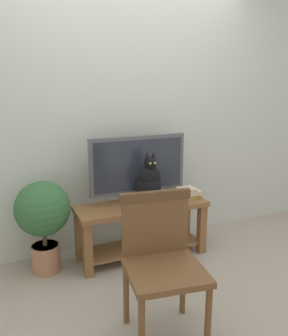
# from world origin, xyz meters

# --- Properties ---
(ground_plane) EXTENTS (12.00, 12.00, 0.00)m
(ground_plane) POSITION_xyz_m (0.00, 0.00, 0.00)
(ground_plane) COLOR gray
(back_wall) EXTENTS (7.00, 0.12, 2.80)m
(back_wall) POSITION_xyz_m (0.00, 0.89, 1.40)
(back_wall) COLOR #B7BCB2
(back_wall) RESTS_ON ground
(tv_stand) EXTENTS (1.20, 0.40, 0.52)m
(tv_stand) POSITION_xyz_m (0.01, 0.47, 0.35)
(tv_stand) COLOR brown
(tv_stand) RESTS_ON ground
(tv) EXTENTS (0.90, 0.20, 0.61)m
(tv) POSITION_xyz_m (0.01, 0.55, 0.84)
(tv) COLOR #4C4C51
(tv) RESTS_ON tv_stand
(media_box) EXTENTS (0.39, 0.24, 0.07)m
(media_box) POSITION_xyz_m (0.05, 0.41, 0.55)
(media_box) COLOR #ADADB2
(media_box) RESTS_ON tv_stand
(cat) EXTENTS (0.23, 0.28, 0.42)m
(cat) POSITION_xyz_m (0.05, 0.40, 0.74)
(cat) COLOR black
(cat) RESTS_ON media_box
(wooden_chair) EXTENTS (0.53, 0.53, 0.91)m
(wooden_chair) POSITION_xyz_m (-0.27, -0.50, 0.54)
(wooden_chair) COLOR brown
(wooden_chair) RESTS_ON ground
(book_stack) EXTENTS (0.24, 0.17, 0.10)m
(book_stack) POSITION_xyz_m (0.47, 0.44, 0.57)
(book_stack) COLOR olive
(book_stack) RESTS_ON tv_stand
(potted_plant) EXTENTS (0.46, 0.46, 0.80)m
(potted_plant) POSITION_xyz_m (-0.85, 0.55, 0.51)
(potted_plant) COLOR #9E6B4C
(potted_plant) RESTS_ON ground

